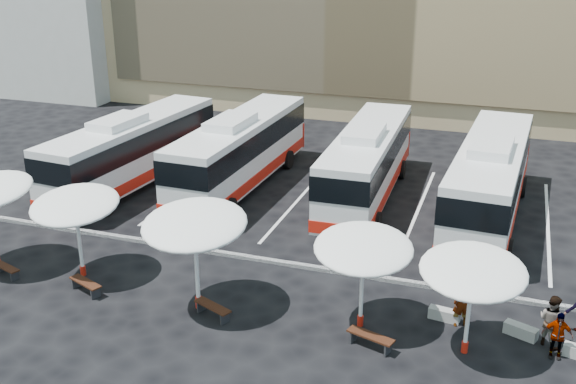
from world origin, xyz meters
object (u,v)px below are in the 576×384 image
(sunshade_1, at_px, (75,205))
(wood_bench_0, at_px, (6,269))
(bus_0, at_px, (133,149))
(wood_bench_2, at_px, (213,308))
(sunshade_4, at_px, (473,271))
(bus_3, at_px, (490,178))
(passenger_0, at_px, (463,302))
(bus_2, at_px, (367,161))
(sunshade_3, at_px, (363,248))
(passenger_1, at_px, (552,321))
(wood_bench_1, at_px, (86,284))
(wood_bench_3, at_px, (371,338))
(bus_1, at_px, (240,149))
(conc_bench_0, at_px, (444,314))
(sunshade_2, at_px, (194,224))
(conc_bench_1, at_px, (521,331))
(passenger_2, at_px, (557,335))

(sunshade_1, distance_m, wood_bench_0, 4.02)
(bus_0, xyz_separation_m, sunshade_1, (3.41, -9.74, 0.98))
(bus_0, xyz_separation_m, wood_bench_2, (9.62, -10.93, -1.67))
(sunshade_4, height_order, wood_bench_2, sunshade_4)
(bus_3, height_order, passenger_0, bus_3)
(wood_bench_0, bearing_deg, passenger_0, 7.10)
(bus_2, height_order, sunshade_3, bus_2)
(wood_bench_2, height_order, passenger_0, passenger_0)
(bus_3, height_order, sunshade_4, bus_3)
(wood_bench_0, bearing_deg, passenger_1, 5.27)
(bus_3, height_order, wood_bench_0, bus_3)
(wood_bench_1, distance_m, passenger_0, 13.81)
(bus_3, xyz_separation_m, passenger_1, (2.66, -10.13, -1.20))
(bus_3, distance_m, wood_bench_1, 18.47)
(sunshade_1, height_order, wood_bench_3, sunshade_1)
(bus_3, height_order, sunshade_1, bus_3)
(bus_1, bearing_deg, conc_bench_0, -38.51)
(bus_2, xyz_separation_m, wood_bench_2, (-2.57, -12.99, -1.65))
(bus_3, distance_m, sunshade_3, 11.57)
(bus_3, distance_m, sunshade_1, 18.41)
(bus_0, relative_size, sunshade_2, 3.24)
(bus_1, xyz_separation_m, wood_bench_1, (-1.11, -12.53, -1.70))
(bus_0, relative_size, sunshade_3, 3.19)
(bus_3, bearing_deg, sunshade_3, -104.56)
(wood_bench_1, height_order, conc_bench_1, wood_bench_1)
(wood_bench_2, relative_size, wood_bench_3, 0.95)
(bus_1, height_order, sunshade_2, bus_1)
(sunshade_1, height_order, conc_bench_1, sunshade_1)
(wood_bench_3, height_order, conc_bench_0, wood_bench_3)
(sunshade_1, xyz_separation_m, sunshade_3, (11.26, -0.04, -0.05))
(sunshade_3, height_order, sunshade_4, sunshade_3)
(bus_2, distance_m, wood_bench_3, 13.51)
(sunshade_3, xyz_separation_m, passenger_0, (3.29, 1.16, -2.05))
(wood_bench_1, relative_size, passenger_2, 0.98)
(bus_0, bearing_deg, passenger_2, -19.22)
(sunshade_4, bearing_deg, conc_bench_0, 115.67)
(bus_1, distance_m, passenger_2, 19.18)
(bus_0, relative_size, bus_2, 1.02)
(sunshade_3, distance_m, wood_bench_0, 14.35)
(bus_2, relative_size, wood_bench_1, 7.85)
(bus_1, bearing_deg, wood_bench_0, -109.70)
(bus_2, xyz_separation_m, conc_bench_0, (5.20, -10.50, -1.81))
(bus_3, bearing_deg, sunshade_4, -86.57)
(sunshade_4, height_order, wood_bench_3, sunshade_4)
(wood_bench_2, distance_m, passenger_0, 8.68)
(wood_bench_0, relative_size, conc_bench_1, 1.27)
(bus_0, xyz_separation_m, wood_bench_0, (0.61, -10.78, -1.71))
(bus_3, distance_m, passenger_1, 10.54)
(bus_0, xyz_separation_m, bus_3, (18.18, 1.22, 0.08))
(sunshade_1, xyz_separation_m, passenger_0, (14.55, 1.12, -2.10))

